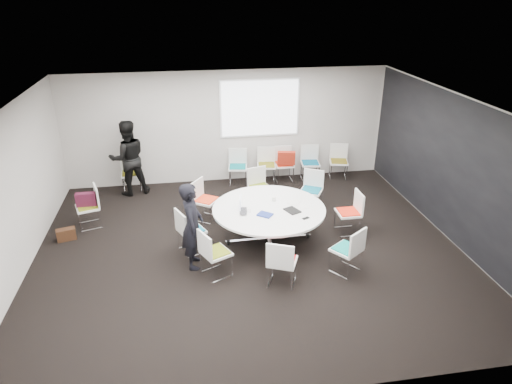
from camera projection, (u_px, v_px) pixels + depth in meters
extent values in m
cube|color=black|center=(249.00, 249.00, 8.79)|extent=(8.00, 7.00, 0.04)
cube|color=white|center=(248.00, 104.00, 7.62)|extent=(8.00, 7.00, 0.04)
cube|color=#B1ACA7|center=(228.00, 127.00, 11.37)|extent=(8.00, 0.04, 2.80)
cube|color=#B1ACA7|center=(295.00, 305.00, 5.05)|extent=(8.00, 0.04, 2.80)
cube|color=#B1ACA7|center=(11.00, 197.00, 7.61)|extent=(0.04, 7.00, 2.80)
cube|color=#B1ACA7|center=(454.00, 168.00, 8.80)|extent=(0.04, 7.00, 2.80)
cube|color=black|center=(453.00, 168.00, 8.79)|extent=(0.01, 6.94, 2.74)
cube|color=silver|center=(268.00, 239.00, 9.03)|extent=(0.90, 0.90, 0.08)
cylinder|color=silver|center=(269.00, 225.00, 8.89)|extent=(0.10, 0.10, 0.65)
cylinder|color=white|center=(269.00, 209.00, 8.75)|extent=(2.17, 2.17, 0.04)
cube|color=white|center=(260.00, 108.00, 11.24)|extent=(1.90, 0.03, 1.35)
cube|color=silver|center=(347.00, 223.00, 9.28)|extent=(0.42, 0.42, 0.42)
cube|color=white|center=(348.00, 213.00, 9.18)|extent=(0.44, 0.46, 0.04)
cube|color=red|center=(348.00, 212.00, 9.17)|extent=(0.38, 0.40, 0.03)
cube|color=white|center=(359.00, 202.00, 9.12)|extent=(0.04, 0.46, 0.42)
cube|color=silver|center=(311.00, 200.00, 10.25)|extent=(0.57, 0.57, 0.42)
cube|color=white|center=(311.00, 191.00, 10.15)|extent=(0.62, 0.61, 0.04)
cube|color=#0C6079|center=(311.00, 190.00, 10.14)|extent=(0.54, 0.53, 0.03)
cube|color=white|center=(314.00, 178.00, 10.24)|extent=(0.42, 0.26, 0.42)
cube|color=silver|center=(260.00, 197.00, 10.39)|extent=(0.52, 0.52, 0.42)
cube|color=white|center=(260.00, 188.00, 10.30)|extent=(0.57, 0.55, 0.04)
cube|color=olive|center=(260.00, 187.00, 10.28)|extent=(0.49, 0.48, 0.03)
cube|color=white|center=(256.00, 176.00, 10.37)|extent=(0.45, 0.16, 0.42)
cube|color=silver|center=(207.00, 210.00, 9.80)|extent=(0.58, 0.58, 0.42)
cube|color=white|center=(206.00, 201.00, 9.70)|extent=(0.62, 0.63, 0.04)
cube|color=red|center=(206.00, 199.00, 9.69)|extent=(0.54, 0.54, 0.03)
cube|color=white|center=(197.00, 189.00, 9.69)|extent=(0.29, 0.40, 0.42)
cube|color=silver|center=(192.00, 241.00, 8.62)|extent=(0.55, 0.55, 0.42)
cube|color=white|center=(192.00, 231.00, 8.53)|extent=(0.59, 0.60, 0.04)
cube|color=#086585|center=(192.00, 229.00, 8.52)|extent=(0.51, 0.52, 0.03)
cube|color=white|center=(181.00, 223.00, 8.33)|extent=(0.22, 0.43, 0.42)
cube|color=silver|center=(216.00, 264.00, 7.91)|extent=(0.56, 0.56, 0.42)
cube|color=white|center=(216.00, 253.00, 7.82)|extent=(0.60, 0.61, 0.04)
cube|color=olive|center=(216.00, 251.00, 7.81)|extent=(0.52, 0.53, 0.03)
cube|color=white|center=(205.00, 245.00, 7.61)|extent=(0.23, 0.43, 0.42)
cube|color=silver|center=(282.00, 273.00, 7.67)|extent=(0.55, 0.55, 0.42)
cube|color=white|center=(282.00, 261.00, 7.58)|extent=(0.60, 0.59, 0.04)
cube|color=red|center=(282.00, 260.00, 7.56)|extent=(0.52, 0.51, 0.03)
cube|color=white|center=(280.00, 256.00, 7.29)|extent=(0.44, 0.22, 0.42)
cube|color=silver|center=(345.00, 261.00, 8.01)|extent=(0.59, 0.59, 0.42)
cube|color=white|center=(346.00, 250.00, 7.91)|extent=(0.63, 0.63, 0.04)
cube|color=#0A8278|center=(346.00, 248.00, 7.90)|extent=(0.55, 0.54, 0.03)
cube|color=white|center=(358.00, 243.00, 7.68)|extent=(0.39, 0.30, 0.42)
cube|color=silver|center=(238.00, 176.00, 11.56)|extent=(0.48, 0.48, 0.42)
cube|color=white|center=(238.00, 168.00, 11.46)|extent=(0.52, 0.50, 0.04)
cube|color=#087279|center=(238.00, 166.00, 11.45)|extent=(0.45, 0.44, 0.03)
cube|color=white|center=(238.00, 156.00, 11.56)|extent=(0.46, 0.10, 0.42)
cube|color=silver|center=(266.00, 174.00, 11.66)|extent=(0.47, 0.47, 0.42)
cube|color=white|center=(266.00, 166.00, 11.56)|extent=(0.52, 0.50, 0.04)
cube|color=#6C6917|center=(266.00, 165.00, 11.55)|extent=(0.45, 0.43, 0.03)
cube|color=white|center=(266.00, 155.00, 11.66)|extent=(0.46, 0.10, 0.42)
cube|color=silver|center=(284.00, 173.00, 11.73)|extent=(0.43, 0.43, 0.42)
cube|color=white|center=(284.00, 165.00, 11.64)|extent=(0.47, 0.45, 0.04)
cube|color=red|center=(284.00, 164.00, 11.62)|extent=(0.40, 0.39, 0.03)
cube|color=white|center=(283.00, 154.00, 11.73)|extent=(0.46, 0.04, 0.42)
cube|color=silver|center=(310.00, 172.00, 11.81)|extent=(0.47, 0.47, 0.42)
cube|color=white|center=(310.00, 164.00, 11.71)|extent=(0.51, 0.49, 0.04)
cube|color=#085475|center=(310.00, 163.00, 11.70)|extent=(0.44, 0.43, 0.03)
cube|color=white|center=(310.00, 152.00, 11.81)|extent=(0.46, 0.09, 0.42)
cube|color=silver|center=(338.00, 170.00, 11.90)|extent=(0.51, 0.51, 0.42)
cube|color=white|center=(339.00, 162.00, 11.81)|extent=(0.55, 0.54, 0.04)
cube|color=brown|center=(339.00, 161.00, 11.79)|extent=(0.48, 0.46, 0.03)
cube|color=white|center=(339.00, 151.00, 11.90)|extent=(0.46, 0.14, 0.42)
cube|color=silver|center=(89.00, 217.00, 9.51)|extent=(0.52, 0.52, 0.42)
cube|color=white|center=(87.00, 207.00, 9.42)|extent=(0.56, 0.57, 0.04)
cube|color=olive|center=(87.00, 206.00, 9.40)|extent=(0.48, 0.49, 0.03)
cube|color=white|center=(96.00, 195.00, 9.41)|extent=(0.17, 0.45, 0.42)
cube|color=silver|center=(132.00, 183.00, 11.17)|extent=(0.46, 0.46, 0.42)
cube|color=white|center=(131.00, 174.00, 11.07)|extent=(0.50, 0.48, 0.04)
cube|color=olive|center=(131.00, 173.00, 11.06)|extent=(0.43, 0.41, 0.03)
cube|color=white|center=(130.00, 162.00, 11.16)|extent=(0.46, 0.08, 0.42)
imported|color=black|center=(192.00, 226.00, 7.95)|extent=(0.45, 0.62, 1.60)
imported|color=black|center=(128.00, 158.00, 10.75)|extent=(1.04, 0.90, 1.81)
imported|color=#333338|center=(246.00, 211.00, 8.58)|extent=(0.25, 0.35, 0.03)
cube|color=silver|center=(240.00, 202.00, 8.68)|extent=(0.06, 0.30, 0.22)
cube|color=black|center=(292.00, 210.00, 8.62)|extent=(0.32, 0.36, 0.02)
cube|color=navy|center=(265.00, 215.00, 8.46)|extent=(0.33, 0.32, 0.03)
cube|color=silver|center=(295.00, 202.00, 8.99)|extent=(0.35, 0.37, 0.00)
cube|color=silver|center=(299.00, 207.00, 8.77)|extent=(0.34, 0.27, 0.00)
cylinder|color=white|center=(274.00, 199.00, 9.00)|extent=(0.08, 0.08, 0.09)
cube|color=black|center=(306.00, 218.00, 8.35)|extent=(0.16, 0.12, 0.01)
cube|color=#481328|center=(86.00, 199.00, 9.34)|extent=(0.40, 0.14, 0.28)
cube|color=#381F12|center=(66.00, 234.00, 9.03)|extent=(0.39, 0.25, 0.24)
cube|color=#A72514|center=(286.00, 158.00, 11.34)|extent=(0.46, 0.24, 0.36)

